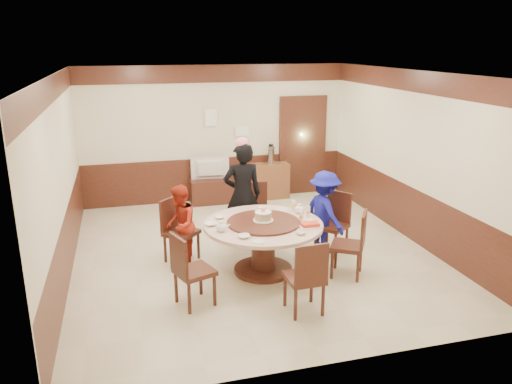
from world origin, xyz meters
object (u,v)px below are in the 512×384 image
object	(u,v)px
person_standing	(243,195)
thermos	(271,155)
person_blue	(325,212)
side_cabinet	(269,181)
birthday_cake	(263,216)
shrimp_platter	(310,225)
television	(210,169)
banquet_table	(263,237)
person_red	(180,225)
tv_stand	(211,191)

from	to	relation	value
person_standing	thermos	bearing A→B (deg)	-114.63
person_standing	person_blue	distance (m)	1.35
person_blue	side_cabinet	distance (m)	3.05
thermos	side_cabinet	bearing A→B (deg)	180.00
person_standing	birthday_cake	xyz separation A→B (m)	(0.05, -1.05, -0.01)
side_cabinet	shrimp_platter	bearing A→B (deg)	-98.15
person_blue	shrimp_platter	xyz separation A→B (m)	(-0.54, -0.77, 0.11)
television	person_blue	bearing A→B (deg)	117.53
birthday_cake	shrimp_platter	distance (m)	0.68
person_blue	shrimp_platter	distance (m)	0.94
birthday_cake	shrimp_platter	size ratio (longest dim) A/B	0.98
banquet_table	person_standing	xyz separation A→B (m)	(-0.04, 1.08, 0.33)
side_cabinet	thermos	bearing A→B (deg)	0.00
person_standing	thermos	distance (m)	2.68
shrimp_platter	banquet_table	bearing A→B (deg)	151.54
thermos	birthday_cake	bearing A→B (deg)	-108.53
person_red	side_cabinet	world-z (taller)	person_red
tv_stand	thermos	size ratio (longest dim) A/B	2.24
television	side_cabinet	world-z (taller)	television
television	side_cabinet	distance (m)	1.33
person_standing	shrimp_platter	size ratio (longest dim) A/B	5.72
person_blue	banquet_table	bearing A→B (deg)	97.75
banquet_table	person_blue	xyz separation A→B (m)	(1.13, 0.45, 0.13)
tv_stand	television	xyz separation A→B (m)	(-0.00, 0.00, 0.48)
side_cabinet	person_standing	bearing A→B (deg)	-116.08
side_cabinet	person_blue	bearing A→B (deg)	-90.05
shrimp_platter	side_cabinet	distance (m)	3.86
person_standing	side_cabinet	xyz separation A→B (m)	(1.17, 2.40, -0.48)
shrimp_platter	tv_stand	size ratio (longest dim) A/B	0.35
person_standing	tv_stand	distance (m)	2.45
banquet_table	television	size ratio (longest dim) A/B	2.15
person_red	birthday_cake	distance (m)	1.30
banquet_table	person_red	world-z (taller)	person_red
banquet_table	birthday_cake	world-z (taller)	birthday_cake
birthday_cake	shrimp_platter	world-z (taller)	birthday_cake
person_standing	shrimp_platter	world-z (taller)	person_standing
person_blue	side_cabinet	world-z (taller)	person_blue
birthday_cake	thermos	size ratio (longest dim) A/B	0.77
person_standing	shrimp_platter	bearing A→B (deg)	116.25
person_blue	shrimp_platter	size ratio (longest dim) A/B	4.42
banquet_table	television	xyz separation A→B (m)	(-0.15, 3.45, 0.19)
birthday_cake	tv_stand	distance (m)	3.47
banquet_table	television	distance (m)	3.46
person_standing	person_red	distance (m)	1.18
television	banquet_table	bearing A→B (deg)	96.95
television	side_cabinet	size ratio (longest dim) A/B	0.99
tv_stand	side_cabinet	xyz separation A→B (m)	(1.28, 0.03, 0.12)
person_standing	side_cabinet	distance (m)	2.71
person_standing	person_blue	size ratio (longest dim) A/B	1.29
person_blue	tv_stand	size ratio (longest dim) A/B	1.56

